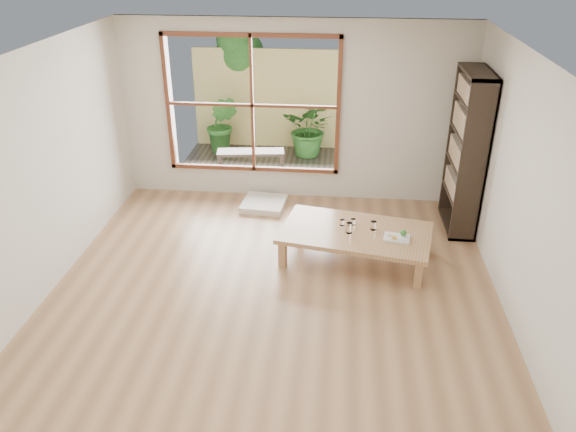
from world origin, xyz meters
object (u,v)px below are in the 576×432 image
low_table (356,234)px  garden_bench (251,154)px  bookshelf (466,153)px  food_tray (398,237)px

low_table → garden_bench: bearing=133.6°
low_table → garden_bench: size_ratio=1.70×
low_table → bookshelf: bearing=47.2°
bookshelf → food_tray: size_ratio=6.32×
low_table → food_tray: food_tray is taller
food_tray → low_table: bearing=174.0°
low_table → food_tray: bearing=-4.8°
garden_bench → food_tray: bearing=-59.0°
bookshelf → garden_bench: size_ratio=1.86×
food_tray → bookshelf: bearing=61.7°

